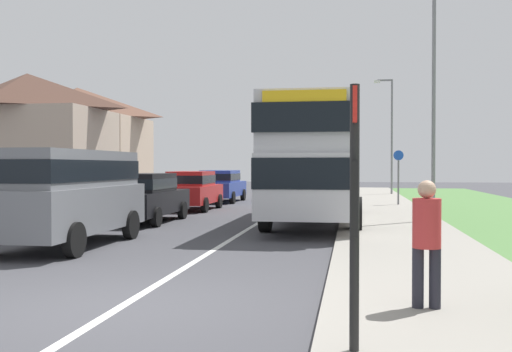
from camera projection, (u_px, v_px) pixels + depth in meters
The scene contains 14 objects.
ground_plane at pixel (121, 307), 7.72m from camera, with size 120.00×120.00×0.00m, color #424247.
lane_marking_centre at pixel (238, 235), 15.62m from camera, with size 0.14×60.00×0.01m, color silver.
pavement_near_side at pixel (408, 247), 12.97m from camera, with size 3.20×68.00×0.12m, color gray.
double_decker_bus at pixel (316, 156), 18.98m from camera, with size 2.80×10.10×3.70m.
parked_van_grey at pixel (66, 189), 13.47m from camera, with size 2.11×4.94×2.19m.
parked_car_black at pixel (143, 195), 19.12m from camera, with size 1.97×4.48×1.59m.
parked_car_red at pixel (192, 189), 24.49m from camera, with size 1.87×4.05×1.61m.
parked_car_blue at pixel (221, 184), 29.97m from camera, with size 1.92×4.56×1.60m.
pedestrian_at_stop at pixel (427, 238), 7.15m from camera, with size 0.34×0.34×1.67m.
bus_stop_sign at pixel (355, 199), 5.49m from camera, with size 0.09×0.52×2.60m.
cycle_route_sign at pixel (398, 175), 26.20m from camera, with size 0.44×0.08×2.52m.
street_lamp_mid at pixel (430, 89), 18.50m from camera, with size 1.14×0.20×7.38m.
street_lamp_far at pixel (390, 129), 36.07m from camera, with size 1.14×0.20×7.10m.
house_terrace_far_side at pixel (55, 139), 34.29m from camera, with size 7.99×11.52×6.74m.
Camera 1 is at (2.98, -7.31, 1.85)m, focal length 41.53 mm.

